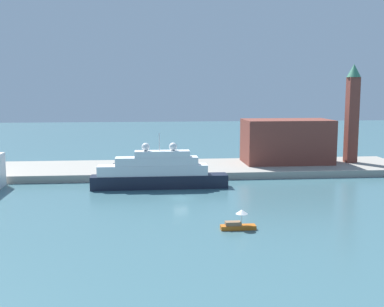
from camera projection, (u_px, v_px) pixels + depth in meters
The scene contains 9 objects.
ground at pixel (181, 198), 85.08m from camera, with size 400.00×400.00×0.00m, color #3D6670.
quay_dock at pixel (173, 169), 111.07m from camera, with size 110.00×20.93×1.58m, color gray.
large_yacht at pixel (157, 173), 93.31m from camera, with size 26.77×3.81×10.88m.
small_motorboat at pixel (238, 223), 66.00m from camera, with size 4.91×1.68×2.80m.
harbor_building at pixel (287, 141), 114.86m from camera, with size 20.77×11.12×10.50m, color brown.
bell_tower at pixel (352, 110), 114.61m from camera, with size 3.33×3.33×23.70m.
parked_car at pixel (119, 167), 104.70m from camera, with size 4.04×1.72×1.46m.
person_figure at pixel (139, 166), 106.71m from camera, with size 0.36×0.36×1.57m.
mooring_bollard at pixel (169, 171), 101.84m from camera, with size 0.37×0.37×0.63m, color black.
Camera 1 is at (-6.06, -83.02, 19.41)m, focal length 44.47 mm.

